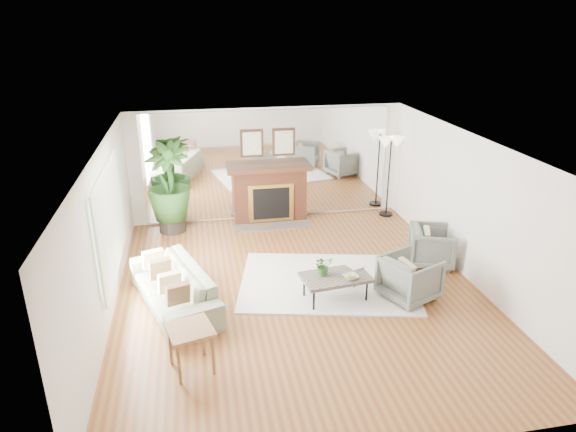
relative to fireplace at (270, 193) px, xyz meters
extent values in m
plane|color=brown|center=(0.00, -3.26, -0.66)|extent=(7.00, 7.00, 0.00)
cube|color=silver|center=(-2.99, -3.26, 0.59)|extent=(0.02, 7.00, 2.50)
cube|color=silver|center=(2.99, -3.26, 0.59)|extent=(0.02, 7.00, 2.50)
cube|color=silver|center=(0.00, 0.23, 0.59)|extent=(6.00, 0.02, 2.50)
cube|color=silver|center=(0.00, 0.21, 0.59)|extent=(5.40, 0.04, 2.40)
cube|color=#B2E09E|center=(-2.96, -2.86, 0.69)|extent=(0.04, 2.40, 1.50)
cube|color=brown|center=(0.00, 0.02, -0.06)|extent=(1.60, 0.40, 1.20)
cube|color=gold|center=(0.00, -0.19, -0.18)|extent=(1.00, 0.04, 0.85)
cube|color=black|center=(0.00, -0.21, -0.18)|extent=(0.80, 0.04, 0.70)
cube|color=#61574D|center=(0.00, -0.33, -0.64)|extent=(1.70, 0.55, 0.03)
cube|color=#4D2C18|center=(0.00, 0.00, 0.56)|extent=(1.85, 0.46, 0.10)
cube|color=black|center=(-0.35, 0.17, 1.09)|extent=(0.50, 0.04, 0.60)
cube|color=black|center=(0.35, 0.17, 1.09)|extent=(0.50, 0.04, 0.60)
cube|color=white|center=(0.54, -3.04, -0.64)|extent=(3.38, 2.73, 0.03)
cube|color=#61574D|center=(0.51, -3.61, -0.25)|extent=(1.16, 0.77, 0.05)
cylinder|color=black|center=(0.09, -3.89, -0.47)|extent=(0.03, 0.03, 0.38)
cylinder|color=black|center=(0.99, -3.77, -0.47)|extent=(0.03, 0.03, 0.38)
cylinder|color=black|center=(0.03, -3.44, -0.47)|extent=(0.03, 0.03, 0.38)
cylinder|color=black|center=(0.93, -3.32, -0.47)|extent=(0.03, 0.03, 0.38)
imported|color=gray|center=(-2.06, -3.28, -0.34)|extent=(1.53, 2.38, 0.65)
imported|color=slate|center=(2.60, -2.71, -0.29)|extent=(1.02, 1.01, 0.73)
imported|color=slate|center=(1.71, -3.78, -0.29)|extent=(1.07, 1.06, 0.74)
cube|color=brown|center=(-1.80, -4.96, -0.05)|extent=(0.68, 0.68, 0.04)
cylinder|color=brown|center=(-1.96, -5.23, -0.36)|extent=(0.04, 0.04, 0.60)
cylinder|color=brown|center=(-1.53, -5.12, -0.36)|extent=(0.04, 0.04, 0.60)
cylinder|color=brown|center=(-2.07, -4.80, -0.36)|extent=(0.04, 0.04, 0.60)
cylinder|color=brown|center=(-1.65, -4.69, -0.36)|extent=(0.04, 0.04, 0.60)
cylinder|color=black|center=(-2.15, -0.20, -0.46)|extent=(0.56, 0.56, 0.40)
imported|color=#2E5F23|center=(-2.15, -0.20, 0.45)|extent=(1.19, 1.19, 1.65)
cylinder|color=black|center=(2.70, -0.16, -0.64)|extent=(0.31, 0.31, 0.04)
cylinder|color=black|center=(2.70, -0.16, 0.23)|extent=(0.03, 0.03, 1.77)
cone|color=white|center=(2.57, -0.16, 1.06)|extent=(0.33, 0.33, 0.24)
cone|color=white|center=(2.83, -0.16, 1.06)|extent=(0.33, 0.33, 0.24)
imported|color=#2E5F23|center=(0.32, -3.53, -0.06)|extent=(0.34, 0.31, 0.33)
imported|color=brown|center=(0.72, -3.74, -0.20)|extent=(0.29, 0.29, 0.06)
imported|color=brown|center=(0.80, -3.37, -0.21)|extent=(0.32, 0.36, 0.02)
camera|label=1|loc=(-1.60, -10.64, 3.71)|focal=32.00mm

